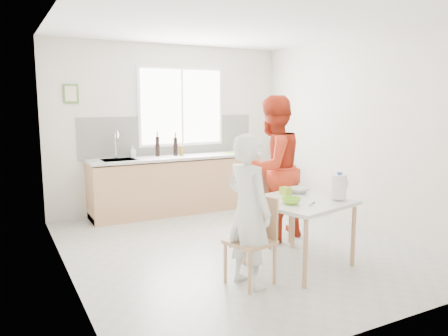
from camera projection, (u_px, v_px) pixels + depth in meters
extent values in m
plane|color=#B7B7B2|center=(237.00, 246.00, 5.45)|extent=(4.50, 4.50, 0.00)
plane|color=silver|center=(170.00, 128.00, 7.21)|extent=(4.00, 0.00, 4.00)
plane|color=silver|center=(386.00, 160.00, 3.28)|extent=(4.00, 0.00, 4.00)
plane|color=silver|center=(62.00, 146.00, 4.32)|extent=(0.00, 4.50, 4.50)
plane|color=silver|center=(360.00, 133.00, 6.17)|extent=(0.00, 4.50, 4.50)
plane|color=white|center=(238.00, 22.00, 5.04)|extent=(4.50, 4.50, 0.00)
cube|color=white|center=(181.00, 107.00, 7.24)|extent=(1.50, 0.03, 1.30)
cube|color=white|center=(182.00, 107.00, 7.22)|extent=(1.40, 0.02, 1.20)
cube|color=white|center=(182.00, 107.00, 7.21)|extent=(0.03, 0.03, 1.20)
cube|color=white|center=(171.00, 136.00, 7.22)|extent=(3.00, 0.02, 0.65)
cube|color=#517D39|center=(71.00, 94.00, 6.39)|extent=(0.22, 0.02, 0.28)
cube|color=beige|center=(71.00, 94.00, 6.38)|extent=(0.16, 0.01, 0.22)
cube|color=tan|center=(178.00, 186.00, 7.09)|extent=(2.80, 0.60, 0.86)
cube|color=#3F3326|center=(178.00, 209.00, 7.14)|extent=(2.80, 0.54, 0.10)
cube|color=silver|center=(177.00, 157.00, 7.02)|extent=(2.84, 0.64, 0.04)
cube|color=#A5A5AA|center=(119.00, 161.00, 6.57)|extent=(0.50, 0.40, 0.03)
cylinder|color=silver|center=(116.00, 147.00, 6.68)|extent=(0.02, 0.02, 0.36)
torus|color=silver|center=(116.00, 135.00, 6.60)|extent=(0.02, 0.18, 0.18)
cube|color=silver|center=(299.00, 202.00, 4.71)|extent=(1.15, 1.15, 0.04)
cylinder|color=tan|center=(305.00, 254.00, 4.18)|extent=(0.05, 0.05, 0.68)
cylinder|color=tan|center=(244.00, 234.00, 4.80)|extent=(0.05, 0.05, 0.68)
cylinder|color=tan|center=(353.00, 236.00, 4.73)|extent=(0.05, 0.05, 0.68)
cylinder|color=tan|center=(293.00, 221.00, 5.35)|extent=(0.05, 0.05, 0.68)
cube|color=tan|center=(250.00, 242.00, 4.26)|extent=(0.48, 0.48, 0.04)
cube|color=tan|center=(263.00, 216.00, 4.35)|extent=(0.12, 0.38, 0.42)
cylinder|color=tan|center=(225.00, 263.00, 4.31)|extent=(0.03, 0.03, 0.41)
cylinder|color=tan|center=(250.00, 273.00, 4.06)|extent=(0.03, 0.03, 0.41)
cylinder|color=tan|center=(250.00, 255.00, 4.53)|extent=(0.03, 0.03, 0.41)
cylinder|color=tan|center=(274.00, 264.00, 4.28)|extent=(0.03, 0.03, 0.41)
cube|color=tan|center=(269.00, 206.00, 5.53)|extent=(0.53, 0.53, 0.04)
cube|color=tan|center=(258.00, 184.00, 5.64)|extent=(0.42, 0.13, 0.46)
cylinder|color=tan|center=(270.00, 231.00, 5.30)|extent=(0.04, 0.04, 0.45)
cylinder|color=tan|center=(290.00, 225.00, 5.55)|extent=(0.04, 0.04, 0.45)
cylinder|color=tan|center=(248.00, 225.00, 5.58)|extent=(0.04, 0.04, 0.45)
cylinder|color=tan|center=(268.00, 219.00, 5.83)|extent=(0.04, 0.04, 0.45)
imported|color=white|center=(248.00, 211.00, 4.19)|extent=(0.48, 0.61, 1.49)
imported|color=red|center=(272.00, 169.00, 5.61)|extent=(1.05, 0.90, 1.86)
imported|color=#8AD832|center=(291.00, 201.00, 4.53)|extent=(0.24, 0.24, 0.06)
imported|color=silver|center=(299.00, 190.00, 5.09)|extent=(0.29, 0.29, 0.06)
cylinder|color=white|center=(339.00, 186.00, 4.69)|extent=(0.16, 0.16, 0.26)
cylinder|color=blue|center=(340.00, 174.00, 4.67)|extent=(0.05, 0.05, 0.03)
torus|color=white|center=(345.00, 184.00, 4.72)|extent=(0.12, 0.05, 0.12)
cube|color=#99C12C|center=(286.00, 191.00, 4.97)|extent=(0.12, 0.12, 0.09)
cylinder|color=#A5A5AA|center=(311.00, 204.00, 4.49)|extent=(0.14, 0.10, 0.01)
cube|color=#6EB529|center=(236.00, 153.00, 7.42)|extent=(0.41, 0.35, 0.01)
cylinder|color=black|center=(157.00, 146.00, 6.94)|extent=(0.07, 0.07, 0.32)
cylinder|color=black|center=(175.00, 146.00, 7.03)|extent=(0.07, 0.07, 0.30)
cylinder|color=brown|center=(181.00, 151.00, 7.05)|extent=(0.06, 0.06, 0.16)
imported|color=#999999|center=(132.00, 152.00, 6.79)|extent=(0.10, 0.10, 0.19)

